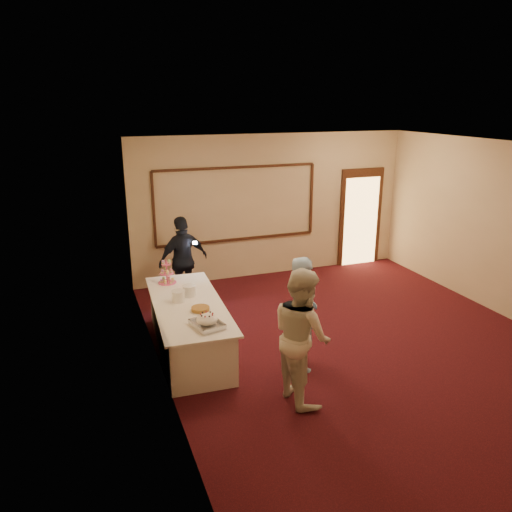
{
  "coord_description": "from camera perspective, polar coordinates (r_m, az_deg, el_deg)",
  "views": [
    {
      "loc": [
        -3.91,
        -6.13,
        3.65
      ],
      "look_at": [
        -1.16,
        1.34,
        1.15
      ],
      "focal_mm": 35.0,
      "sensor_mm": 36.0,
      "label": 1
    }
  ],
  "objects": [
    {
      "name": "camera_flash",
      "position": [
        9.01,
        -7.0,
        1.5
      ],
      "size": [
        0.08,
        0.06,
        0.05
      ],
      "primitive_type": "cube",
      "rotation": [
        0.0,
        0.0,
        0.35
      ],
      "color": "white",
      "rests_on": "guest"
    },
    {
      "name": "tart",
      "position": [
        7.18,
        -6.37,
        -6.07
      ],
      "size": [
        0.3,
        0.3,
        0.06
      ],
      "color": "white",
      "rests_on": "buffet_table"
    },
    {
      "name": "buffet_table",
      "position": [
        7.65,
        -7.68,
        -7.98
      ],
      "size": [
        1.14,
        2.64,
        0.77
      ],
      "color": "white",
      "rests_on": "floor"
    },
    {
      "name": "pavlova_tray",
      "position": [
        6.69,
        -5.62,
        -7.43
      ],
      "size": [
        0.43,
        0.51,
        0.18
      ],
      "color": "silver",
      "rests_on": "buffet_table"
    },
    {
      "name": "plate_stack_a",
      "position": [
        7.54,
        -8.88,
        -4.54
      ],
      "size": [
        0.2,
        0.2,
        0.17
      ],
      "color": "white",
      "rests_on": "buffet_table"
    },
    {
      "name": "room_walls",
      "position": [
        7.45,
        12.06,
        4.45
      ],
      "size": [
        6.04,
        7.04,
        3.02
      ],
      "color": "beige",
      "rests_on": "floor"
    },
    {
      "name": "woman",
      "position": [
        6.27,
        5.24,
        -8.99
      ],
      "size": [
        0.71,
        0.89,
        1.74
      ],
      "primitive_type": "imported",
      "rotation": [
        0.0,
        0.0,
        1.64
      ],
      "color": "white",
      "rests_on": "floor"
    },
    {
      "name": "guest",
      "position": [
        9.28,
        -8.3,
        -0.47
      ],
      "size": [
        1.04,
        0.63,
        1.65
      ],
      "primitive_type": "imported",
      "rotation": [
        0.0,
        0.0,
        3.39
      ],
      "color": "black",
      "rests_on": "floor"
    },
    {
      "name": "cupcake_stand",
      "position": [
        8.29,
        -10.16,
        -2.02
      ],
      "size": [
        0.3,
        0.3,
        0.43
      ],
      "color": "#E6538E",
      "rests_on": "buffet_table"
    },
    {
      "name": "man",
      "position": [
        6.98,
        5.39,
        -6.54
      ],
      "size": [
        0.5,
        0.66,
        1.65
      ],
      "primitive_type": "imported",
      "rotation": [
        0.0,
        0.0,
        1.39
      ],
      "color": "#90B5DF",
      "rests_on": "floor"
    },
    {
      "name": "floor",
      "position": [
        8.14,
        11.16,
        -9.57
      ],
      "size": [
        7.0,
        7.0,
        0.0
      ],
      "primitive_type": "plane",
      "color": "black",
      "rests_on": "ground"
    },
    {
      "name": "plate_stack_b",
      "position": [
        7.72,
        -7.65,
        -3.95
      ],
      "size": [
        0.2,
        0.2,
        0.17
      ],
      "color": "white",
      "rests_on": "buffet_table"
    },
    {
      "name": "doorway",
      "position": [
        11.63,
        11.84,
        4.3
      ],
      "size": [
        1.05,
        0.07,
        2.2
      ],
      "color": "black",
      "rests_on": "floor"
    },
    {
      "name": "wall_molding",
      "position": [
        10.3,
        -2.21,
        5.95
      ],
      "size": [
        3.45,
        0.04,
        1.55
      ],
      "color": "black",
      "rests_on": "room_walls"
    }
  ]
}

